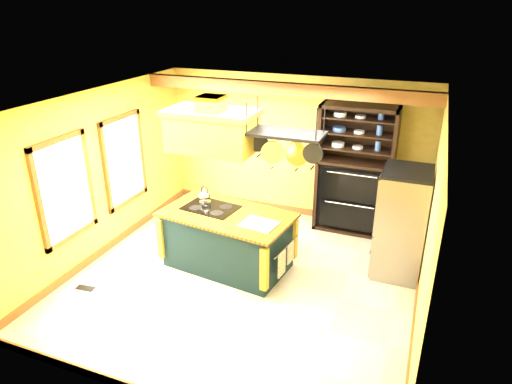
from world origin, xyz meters
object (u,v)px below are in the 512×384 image
Objects in this scene: hutch at (354,183)px; range_hood at (212,129)px; kitchen_island at (227,239)px; pot_rack at (285,140)px; refrigerator at (401,225)px.

range_hood is at bearing -131.41° from hutch.
pot_rack reaches higher than kitchen_island.
range_hood is at bearing -163.30° from refrigerator.
refrigerator is at bearing 16.70° from range_hood.
kitchen_island is at bearing -162.08° from refrigerator.
kitchen_island is 2.60m from hutch.
range_hood is at bearing -179.85° from pot_rack.
pot_rack is 2.27m from refrigerator.
kitchen_island is 1.77m from range_hood.
pot_rack is (1.10, 0.00, -0.05)m from range_hood.
range_hood is (-0.20, -0.00, 1.76)m from kitchen_island.
range_hood reaches higher than kitchen_island.
pot_rack is 2.49m from hutch.
range_hood reaches higher than refrigerator.
refrigerator is at bearing 25.25° from kitchen_island.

